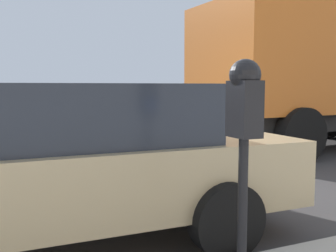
{
  "coord_description": "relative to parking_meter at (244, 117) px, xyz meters",
  "views": [
    {
      "loc": [
        -4.6,
        1.53,
        1.42
      ],
      "look_at": [
        -2.08,
        0.4,
        1.14
      ],
      "focal_mm": 42.0,
      "sensor_mm": 36.0,
      "label": 1
    }
  ],
  "objects": [
    {
      "name": "ground_plane",
      "position": [
        2.65,
        -0.15,
        -1.24
      ],
      "size": [
        220.0,
        220.0,
        0.0
      ],
      "primitive_type": "plane",
      "color": "#3D3A3A"
    },
    {
      "name": "car_tan",
      "position": [
        1.64,
        1.11,
        -0.47
      ],
      "size": [
        2.05,
        4.99,
        1.44
      ],
      "rotation": [
        0.0,
        0.0,
        -0.01
      ],
      "color": "tan",
      "rests_on": "ground_plane"
    },
    {
      "name": "parking_meter",
      "position": [
        0.0,
        0.0,
        0.0
      ],
      "size": [
        0.21,
        0.19,
        1.45
      ],
      "color": "black",
      "rests_on": "sidewalk"
    }
  ]
}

